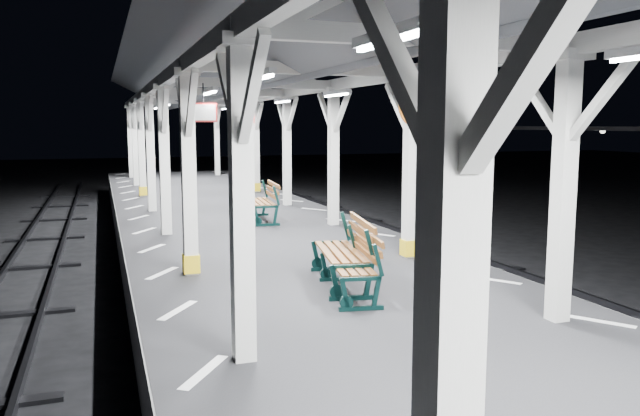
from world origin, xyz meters
TOP-DOWN VIEW (x-y plane):
  - ground at (0.00, 0.00)m, footprint 120.00×120.00m
  - platform at (0.00, 0.00)m, footprint 6.00×50.00m
  - hazard_stripes_left at (-2.45, 0.00)m, footprint 1.00×48.00m
  - hazard_stripes_right at (2.45, 0.00)m, footprint 1.00×48.00m
  - track_right at (5.00, 0.00)m, footprint 2.20×60.00m
  - canopy at (0.00, -0.02)m, footprint 5.40×49.00m
  - bench_near at (0.08, -0.04)m, footprint 0.90×1.75m
  - bench_mid at (0.19, 0.55)m, footprint 1.02×1.96m
  - bench_far at (0.59, 7.20)m, footprint 0.84×1.87m

SIDE VIEW (x-z plane):
  - ground at x=0.00m, z-range 0.00..0.00m
  - track_right at x=5.00m, z-range 0.00..0.16m
  - platform at x=0.00m, z-range 0.00..1.00m
  - hazard_stripes_left at x=-2.45m, z-range 1.00..1.01m
  - hazard_stripes_right at x=2.45m, z-range 1.00..1.01m
  - bench_near at x=0.08m, z-range 1.03..1.93m
  - bench_far at x=0.59m, z-range 1.03..2.02m
  - bench_mid at x=0.19m, z-range 1.03..2.05m
  - canopy at x=0.00m, z-range 2.24..6.89m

